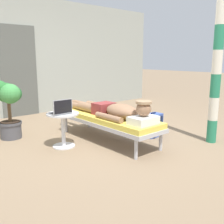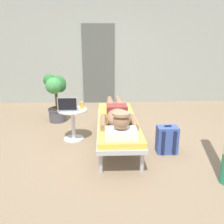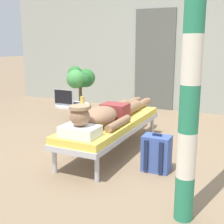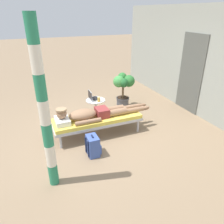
{
  "view_description": "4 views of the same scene",
  "coord_description": "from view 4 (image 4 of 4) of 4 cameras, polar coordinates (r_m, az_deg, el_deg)",
  "views": [
    {
      "loc": [
        -2.64,
        -3.23,
        1.34
      ],
      "look_at": [
        0.09,
        -0.09,
        0.47
      ],
      "focal_mm": 42.26,
      "sensor_mm": 36.0,
      "label": 1
    },
    {
      "loc": [
        -0.18,
        -3.51,
        1.55
      ],
      "look_at": [
        -0.04,
        0.12,
        0.48
      ],
      "focal_mm": 37.19,
      "sensor_mm": 36.0,
      "label": 2
    },
    {
      "loc": [
        1.67,
        -3.46,
        1.39
      ],
      "look_at": [
        0.1,
        -0.16,
        0.55
      ],
      "focal_mm": 49.12,
      "sensor_mm": 36.0,
      "label": 3
    },
    {
      "loc": [
        4.06,
        -1.36,
        2.54
      ],
      "look_at": [
        0.2,
        0.23,
        0.56
      ],
      "focal_mm": 34.41,
      "sensor_mm": 36.0,
      "label": 4
    }
  ],
  "objects": [
    {
      "name": "porch_post",
      "position": [
        3.1,
        -17.57,
        -0.08
      ],
      "size": [
        0.15,
        0.15,
        2.54
      ],
      "color": "#267F59",
      "rests_on": "ground"
    },
    {
      "name": "side_table",
      "position": [
        5.43,
        -4.34,
        1.6
      ],
      "size": [
        0.48,
        0.48,
        0.52
      ],
      "color": "silver",
      "rests_on": "ground"
    },
    {
      "name": "house_door_panel",
      "position": [
        6.13,
        20.19,
        9.49
      ],
      "size": [
        0.84,
        0.03,
        2.04
      ],
      "primitive_type": "cube",
      "color": "#545651",
      "rests_on": "ground"
    },
    {
      "name": "ground_plane",
      "position": [
        4.98,
        -3.34,
        -5.34
      ],
      "size": [
        40.0,
        40.0,
        0.0
      ],
      "primitive_type": "plane",
      "color": "#8C7256"
    },
    {
      "name": "lounge_chair",
      "position": [
        4.76,
        -3.83,
        -2.1
      ],
      "size": [
        0.62,
        1.97,
        0.42
      ],
      "color": "#B7B7BC",
      "rests_on": "ground"
    },
    {
      "name": "potted_plant",
      "position": [
        6.06,
        3.06,
        6.72
      ],
      "size": [
        0.46,
        0.62,
        0.98
      ],
      "color": "#4C4C51",
      "rests_on": "ground"
    },
    {
      "name": "drink_glass",
      "position": [
        5.22,
        -3.52,
        3.31
      ],
      "size": [
        0.06,
        0.06,
        0.12
      ],
      "primitive_type": "cylinder",
      "color": "gold",
      "rests_on": "side_table"
    },
    {
      "name": "house_wall_back",
      "position": [
        5.9,
        23.58,
        11.7
      ],
      "size": [
        7.6,
        0.2,
        2.7
      ],
      "primitive_type": "cube",
      "color": "#999E93",
      "rests_on": "ground"
    },
    {
      "name": "backpack",
      "position": [
        4.17,
        -5.08,
        -8.94
      ],
      "size": [
        0.3,
        0.26,
        0.42
      ],
      "color": "#3F59A5",
      "rests_on": "ground"
    },
    {
      "name": "laptop",
      "position": [
        5.38,
        -5.14,
        3.95
      ],
      "size": [
        0.31,
        0.24,
        0.23
      ],
      "color": "#A5A8AD",
      "rests_on": "side_table"
    },
    {
      "name": "person_reclining",
      "position": [
        4.66,
        -5.01,
        -0.41
      ],
      "size": [
        0.53,
        2.17,
        0.33
      ],
      "color": "white",
      "rests_on": "lounge_chair"
    }
  ]
}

